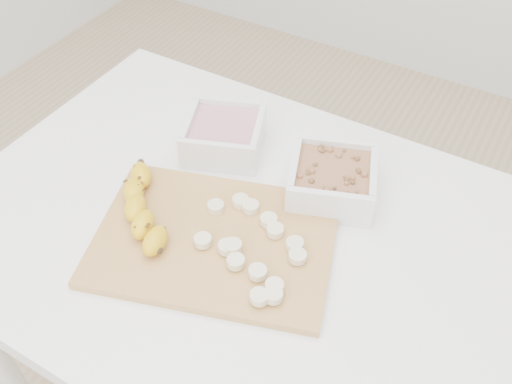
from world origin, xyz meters
The scene contains 6 objects.
table centered at (0.00, 0.00, 0.65)m, with size 1.00×0.70×0.75m.
bowl_yogurt centered at (-0.14, 0.15, 0.78)m, with size 0.18×0.18×0.07m.
bowl_granola centered at (0.08, 0.14, 0.78)m, with size 0.18×0.18×0.07m.
cutting_board centered at (-0.03, -0.05, 0.76)m, with size 0.38×0.27×0.01m, color tan.
banana centered at (-0.15, -0.07, 0.78)m, with size 0.05×0.20×0.03m, color gold, non-canonical shape.
banana_slices centered at (0.04, -0.04, 0.77)m, with size 0.20×0.18×0.02m.
Camera 1 is at (0.32, -0.52, 1.46)m, focal length 40.00 mm.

